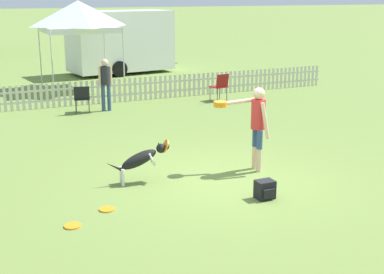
# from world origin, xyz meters

# --- Properties ---
(ground_plane) EXTENTS (240.00, 240.00, 0.00)m
(ground_plane) POSITION_xyz_m (0.00, 0.00, 0.00)
(ground_plane) COLOR olive
(handler_person) EXTENTS (0.96, 0.76, 1.69)m
(handler_person) POSITION_xyz_m (0.70, 0.20, 1.07)
(handler_person) COLOR beige
(handler_person) RESTS_ON ground_plane
(leaping_dog) EXTENTS (1.23, 0.36, 0.80)m
(leaping_dog) POSITION_xyz_m (-1.59, 0.43, 0.47)
(leaping_dog) COLOR black
(leaping_dog) RESTS_ON ground_plane
(frisbee_near_handler) EXTENTS (0.26, 0.26, 0.02)m
(frisbee_near_handler) POSITION_xyz_m (-3.22, -1.01, 0.01)
(frisbee_near_handler) COLOR orange
(frisbee_near_handler) RESTS_ON ground_plane
(frisbee_near_dog) EXTENTS (0.26, 0.26, 0.02)m
(frisbee_near_dog) POSITION_xyz_m (-2.56, -0.59, 0.01)
(frisbee_near_dog) COLOR orange
(frisbee_near_dog) RESTS_ON ground_plane
(backpack_on_grass) EXTENTS (0.32, 0.29, 0.33)m
(backpack_on_grass) POSITION_xyz_m (0.09, -1.22, 0.16)
(backpack_on_grass) COLOR black
(backpack_on_grass) RESTS_ON ground_plane
(picket_fence) EXTENTS (16.42, 0.04, 0.78)m
(picket_fence) POSITION_xyz_m (0.00, 8.02, 0.39)
(picket_fence) COLOR beige
(picket_fence) RESTS_ON ground_plane
(folding_chair_blue_left) EXTENTS (0.55, 0.56, 0.82)m
(folding_chair_blue_left) POSITION_xyz_m (-1.23, 6.87, 0.49)
(folding_chair_blue_left) COLOR #333338
(folding_chair_blue_left) RESTS_ON ground_plane
(folding_chair_center) EXTENTS (0.55, 0.56, 0.91)m
(folding_chair_center) POSITION_xyz_m (3.33, 6.79, 0.55)
(folding_chair_center) COLOR #333338
(folding_chair_center) RESTS_ON ground_plane
(canopy_tent_main) EXTENTS (2.56, 2.56, 3.20)m
(canopy_tent_main) POSITION_xyz_m (-0.28, 11.03, 2.64)
(canopy_tent_main) COLOR silver
(canopy_tent_main) RESTS_ON ground_plane
(spectator_standing) EXTENTS (0.42, 0.27, 1.57)m
(spectator_standing) POSITION_xyz_m (-0.50, 6.89, 0.94)
(spectator_standing) COLOR #334C7A
(spectator_standing) RESTS_ON ground_plane
(equipment_trailer) EXTENTS (5.30, 2.59, 2.71)m
(equipment_trailer) POSITION_xyz_m (2.23, 14.27, 1.42)
(equipment_trailer) COLOR white
(equipment_trailer) RESTS_ON ground_plane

